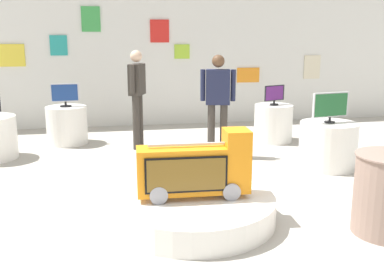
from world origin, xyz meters
name	(u,v)px	position (x,y,z in m)	size (l,w,h in m)	color
ground_plane	(194,224)	(0.00, 0.00, 0.00)	(30.00, 30.00, 0.00)	#B2ADA3
back_wall_display	(148,58)	(0.00, 5.44, 1.46)	(12.76, 0.13, 2.92)	silver
main_display_pedestal	(193,209)	(0.01, 0.08, 0.14)	(1.74, 1.74, 0.27)	white
novelty_firetruck_tv	(196,170)	(0.03, 0.08, 0.57)	(1.19, 0.41, 0.72)	gray
display_pedestal_left_rear	(273,123)	(2.15, 3.44, 0.34)	(0.71, 0.71, 0.69)	white
tv_on_left_rear	(274,94)	(2.14, 3.43, 0.89)	(0.42, 0.18, 0.36)	black
display_pedestal_right_rear	(328,145)	(2.35, 1.67, 0.34)	(0.85, 0.85, 0.69)	white
tv_on_right_rear	(331,106)	(2.34, 1.66, 0.94)	(0.60, 0.16, 0.45)	black
display_pedestal_far_right	(67,125)	(-1.62, 3.93, 0.34)	(0.73, 0.73, 0.69)	white
tv_on_far_right	(65,94)	(-1.62, 3.92, 0.91)	(0.49, 0.20, 0.41)	black
shopper_browsing_near_truck	(218,98)	(0.87, 2.56, 0.97)	(0.55, 0.28, 1.65)	#38332D
shopper_browsing_rear	(137,91)	(-0.37, 3.36, 1.00)	(0.32, 0.53, 1.70)	#38332D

